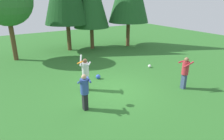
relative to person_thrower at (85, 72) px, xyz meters
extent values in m
plane|color=#2D6B28|center=(1.16, -0.70, -0.99)|extent=(40.00, 40.00, 0.00)
cube|color=#4C382D|center=(0.00, 0.00, -0.60)|extent=(0.19, 0.22, 0.78)
cylinder|color=silver|center=(0.00, 0.00, 0.12)|extent=(0.34, 0.34, 0.68)
sphere|color=brown|center=(0.00, 0.00, 0.56)|extent=(0.22, 0.22, 0.22)
cylinder|color=silver|center=(0.17, -0.11, 0.42)|extent=(0.39, 0.53, 0.12)
cylinder|color=silver|center=(-0.17, 0.11, 0.58)|extent=(0.27, 0.36, 0.53)
cube|color=black|center=(-0.83, -1.69, -0.62)|extent=(0.19, 0.22, 0.74)
cylinder|color=#334C9E|center=(-0.83, -1.69, 0.07)|extent=(0.34, 0.34, 0.65)
sphere|color=tan|center=(-0.83, -1.69, 0.49)|extent=(0.21, 0.21, 0.21)
cylinder|color=#334C9E|center=(-1.03, -1.65, 0.28)|extent=(0.19, 0.53, 0.33)
cylinder|color=#334C9E|center=(-0.64, -1.74, 0.34)|extent=(0.19, 0.55, 0.09)
cube|color=#38476B|center=(4.35, -2.50, -0.60)|extent=(0.19, 0.22, 0.78)
cylinder|color=#B72D38|center=(4.35, -2.50, 0.13)|extent=(0.34, 0.34, 0.68)
sphere|color=#8C6647|center=(4.35, -2.50, 0.57)|extent=(0.22, 0.22, 0.22)
cylinder|color=#B72D38|center=(4.29, -2.69, 0.36)|extent=(0.56, 0.23, 0.32)
cylinder|color=#B72D38|center=(4.40, -2.30, 0.44)|extent=(0.58, 0.24, 0.19)
cylinder|color=orange|center=(-0.70, -1.06, 0.90)|extent=(0.38, 0.38, 0.12)
sphere|color=blue|center=(1.21, 0.97, -0.86)|extent=(0.27, 0.27, 0.27)
sphere|color=white|center=(5.09, 0.87, -0.89)|extent=(0.21, 0.21, 0.21)
cylinder|color=brown|center=(-2.28, 7.59, 0.62)|extent=(0.33, 0.33, 3.23)
sphere|color=#337033|center=(-2.28, 7.59, 3.30)|extent=(3.55, 3.55, 3.55)
cylinder|color=brown|center=(4.25, 7.76, 0.76)|extent=(0.34, 0.34, 3.50)
cylinder|color=brown|center=(7.68, 6.88, 1.06)|extent=(0.35, 0.35, 4.12)
cylinder|color=brown|center=(2.24, 8.26, 1.11)|extent=(0.35, 0.35, 4.20)
camera|label=1|loc=(-3.76, -8.48, 3.47)|focal=31.80mm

